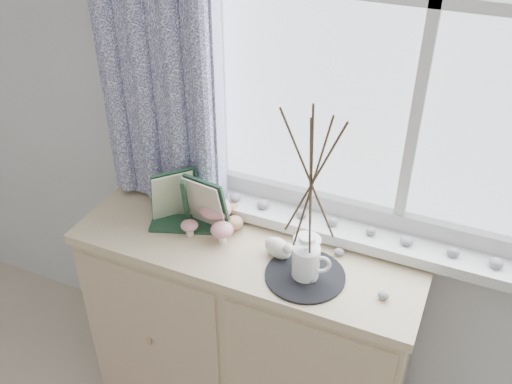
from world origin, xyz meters
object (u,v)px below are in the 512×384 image
at_px(toadstool_cluster, 214,216).
at_px(sideboard, 249,330).
at_px(botanical_book, 183,205).
at_px(twig_pitcher, 311,177).

bearing_deg(toadstool_cluster, sideboard, -7.23).
bearing_deg(sideboard, botanical_book, -173.92).
relative_size(botanical_book, twig_pitcher, 0.49).
xyz_separation_m(sideboard, toadstool_cluster, (-0.13, 0.02, 0.49)).
distance_m(sideboard, toadstool_cluster, 0.51).
xyz_separation_m(sideboard, botanical_book, (-0.23, -0.02, 0.53)).
bearing_deg(twig_pitcher, toadstool_cluster, 144.53).
relative_size(sideboard, botanical_book, 3.82).
relative_size(sideboard, toadstool_cluster, 6.33).
height_order(sideboard, botanical_book, botanical_book).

